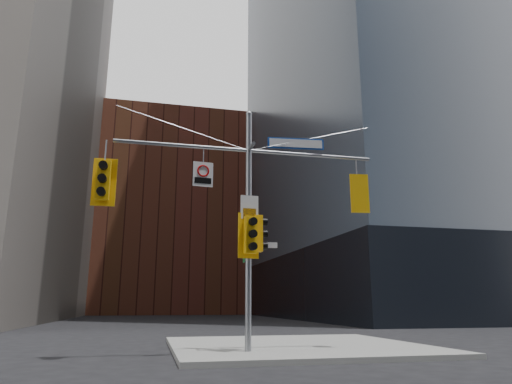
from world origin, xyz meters
name	(u,v)px	position (x,y,z in m)	size (l,w,h in m)	color
ground	(266,367)	(0.00, 0.00, 0.00)	(160.00, 160.00, 0.00)	black
sidewalk_corner	(295,346)	(2.00, 4.00, 0.07)	(8.00, 8.00, 0.15)	gray
podium_ne	(450,288)	(28.00, 32.00, 3.00)	(36.40, 36.40, 6.00)	black
brick_midrise	(172,218)	(0.00, 58.00, 14.00)	(26.00, 20.00, 28.00)	brown
signal_assembly	(249,201)	(0.00, 1.99, 4.42)	(8.00, 0.80, 7.30)	gray
traffic_light_west_arm	(103,180)	(-4.18, 2.01, 4.80)	(0.67, 0.54, 1.39)	#FFB50D
traffic_light_east_arm	(358,195)	(3.55, 1.99, 4.80)	(0.59, 0.50, 1.24)	#FFB50D
traffic_light_pole_side	(259,234)	(0.32, 2.00, 3.44)	(0.42, 0.35, 1.06)	#FFB50D
traffic_light_pole_front	(250,235)	(0.00, 1.73, 3.36)	(0.63, 0.54, 1.32)	#FFB50D
street_sign_blade	(296,144)	(1.52, 2.00, 6.35)	(1.79, 0.23, 0.35)	#103A9B
regulatory_sign_arm	(203,173)	(-1.39, 1.97, 5.17)	(0.60, 0.10, 0.75)	silver
regulatory_sign_pole	(249,208)	(0.00, 1.88, 4.18)	(0.54, 0.07, 0.71)	silver
street_blade_ew	(263,245)	(0.45, 2.00, 3.11)	(0.83, 0.10, 0.17)	silver
street_blade_ns	(245,260)	(0.00, 2.45, 2.71)	(0.04, 0.67, 0.13)	#145926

